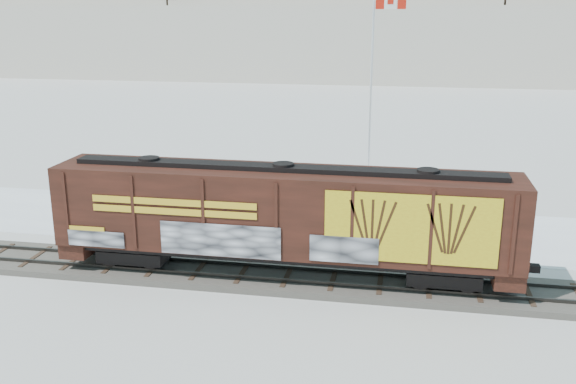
% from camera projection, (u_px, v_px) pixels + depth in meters
% --- Properties ---
extents(ground, '(500.00, 500.00, 0.00)m').
position_uv_depth(ground, '(243.00, 278.00, 28.32)').
color(ground, white).
rests_on(ground, ground).
extents(rail_track, '(50.00, 3.40, 0.43)m').
position_uv_depth(rail_track, '(243.00, 275.00, 28.28)').
color(rail_track, '#59544C').
rests_on(rail_track, ground).
extents(parking_strip, '(40.00, 8.00, 0.03)m').
position_uv_depth(parking_strip, '(277.00, 224.00, 35.41)').
color(parking_strip, white).
rests_on(parking_strip, ground).
extents(hopper_railcar, '(19.64, 3.06, 4.75)m').
position_uv_depth(hopper_railcar, '(283.00, 214.00, 27.15)').
color(hopper_railcar, black).
rests_on(hopper_railcar, rail_track).
extents(flagpole, '(2.30, 0.90, 12.63)m').
position_uv_depth(flagpole, '(371.00, 123.00, 39.12)').
color(flagpole, silver).
rests_on(flagpole, ground).
extents(car_silver, '(4.19, 2.66, 1.33)m').
position_uv_depth(car_silver, '(150.00, 206.00, 36.37)').
color(car_silver, '#ACAFB3').
rests_on(car_silver, parking_strip).
extents(car_white, '(5.28, 3.09, 1.64)m').
position_uv_depth(car_white, '(183.00, 213.00, 34.59)').
color(car_white, white).
rests_on(car_white, parking_strip).
extents(car_dark, '(5.22, 3.23, 1.41)m').
position_uv_depth(car_dark, '(480.00, 221.00, 33.53)').
color(car_dark, black).
rests_on(car_dark, parking_strip).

